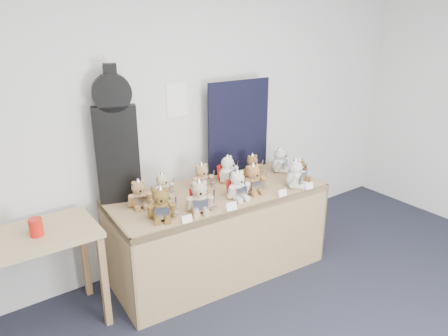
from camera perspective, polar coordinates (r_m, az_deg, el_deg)
room_shell at (r=3.95m, az=-6.13°, el=8.82°), size 6.00×6.00×6.00m
display_table at (r=3.86m, az=-0.25°, el=-5.83°), size 1.96×0.93×0.80m
side_table at (r=3.47m, az=-24.18°, el=-9.98°), size 0.99×0.56×0.81m
guitar_case at (r=3.60m, az=-13.95°, el=3.92°), size 0.36×0.21×1.13m
navy_board at (r=4.22m, az=1.93°, el=5.42°), size 0.67×0.07×0.89m
red_cup at (r=3.36m, az=-23.35°, el=-7.12°), size 0.10×0.10×0.13m
teddy_front_far_left at (r=3.36m, az=-8.22°, el=-4.80°), size 0.24×0.23×0.30m
teddy_front_left at (r=3.45m, az=-3.22°, el=-3.90°), size 0.24×0.24×0.30m
teddy_front_centre at (r=3.69m, az=1.79°, el=-2.36°), size 0.23×0.20×0.28m
teddy_front_right at (r=3.81m, az=3.86°, el=-1.54°), size 0.24×0.20×0.29m
teddy_front_far_right at (r=3.97m, az=9.35°, el=-0.84°), size 0.24×0.24×0.29m
teddy_front_end at (r=4.11m, az=9.90°, el=-0.39°), size 0.20×0.19×0.24m
teddy_back_left at (r=3.75m, az=-7.98°, el=-2.37°), size 0.20×0.17×0.25m
teddy_back_centre_left at (r=3.87m, az=-2.90°, el=-1.26°), size 0.22×0.20×0.27m
teddy_back_centre_right at (r=4.04m, az=0.52°, el=-0.27°), size 0.23×0.22×0.28m
teddy_back_right at (r=4.17m, az=3.74°, el=0.18°), size 0.20×0.18×0.25m
teddy_back_end at (r=4.32m, az=7.33°, el=0.95°), size 0.23×0.22×0.27m
teddy_back_far_left at (r=3.60m, az=-11.03°, el=-3.46°), size 0.22×0.19×0.26m
entry_card_a at (r=3.32m, az=-4.84°, el=-6.67°), size 0.08×0.02×0.06m
entry_card_b at (r=3.49m, az=1.01°, el=-5.04°), size 0.10×0.03×0.07m
entry_card_c at (r=3.78m, az=7.66°, el=-3.26°), size 0.09×0.02×0.06m
entry_card_d at (r=3.96m, az=11.09°, el=-2.30°), size 0.08×0.02×0.06m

